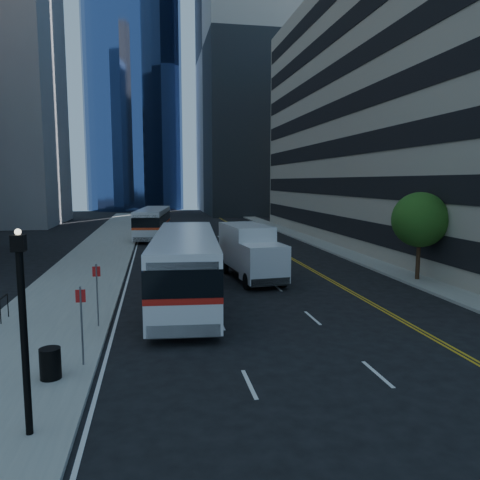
{
  "coord_description": "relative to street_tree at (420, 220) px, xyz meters",
  "views": [
    {
      "loc": [
        -6.08,
        -16.69,
        5.85
      ],
      "look_at": [
        -1.74,
        7.21,
        2.8
      ],
      "focal_mm": 35.0,
      "sensor_mm": 36.0,
      "label": 1
    }
  ],
  "objects": [
    {
      "name": "lamp_post",
      "position": [
        -18.0,
        -14.0,
        -0.92
      ],
      "size": [
        0.28,
        0.28,
        4.56
      ],
      "color": "black",
      "rests_on": "sidewalk_west"
    },
    {
      "name": "trash_can",
      "position": [
        -18.18,
        -10.91,
        -3.04
      ],
      "size": [
        0.67,
        0.67,
        0.91
      ],
      "primitive_type": "cylinder",
      "rotation": [
        0.0,
        0.0,
        0.12
      ],
      "color": "black",
      "rests_on": "sidewalk_west"
    },
    {
      "name": "office_tower_north",
      "position": [
        9.0,
        64.0,
        26.36
      ],
      "size": [
        30.0,
        28.0,
        60.0
      ],
      "primitive_type": "cube",
      "color": "gray",
      "rests_on": "ground"
    },
    {
      "name": "street_tree",
      "position": [
        0.0,
        0.0,
        0.0
      ],
      "size": [
        3.2,
        3.2,
        5.1
      ],
      "color": "#332114",
      "rests_on": "sidewalk_east"
    },
    {
      "name": "sidewalk_east",
      "position": [
        -0.0,
        17.0,
        -3.57
      ],
      "size": [
        2.0,
        90.0,
        0.15
      ],
      "primitive_type": "cube",
      "color": "gray",
      "rests_on": "ground"
    },
    {
      "name": "ground",
      "position": [
        -9.0,
        -8.0,
        -3.64
      ],
      "size": [
        160.0,
        160.0,
        0.0
      ],
      "primitive_type": "plane",
      "color": "black",
      "rests_on": "ground"
    },
    {
      "name": "glass_tower",
      "position": [
        -19.0,
        77.0,
        36.36
      ],
      "size": [
        20.0,
        20.0,
        80.0
      ],
      "primitive_type": "cylinder",
      "color": "#314983",
      "rests_on": "ground"
    },
    {
      "name": "sidewalk_west",
      "position": [
        -19.5,
        17.0,
        -3.57
      ],
      "size": [
        5.0,
        90.0,
        0.15
      ],
      "primitive_type": "cube",
      "color": "gray",
      "rests_on": "ground"
    },
    {
      "name": "box_truck",
      "position": [
        -9.5,
        2.43,
        -1.94
      ],
      "size": [
        3.03,
        6.93,
        3.22
      ],
      "rotation": [
        0.0,
        0.0,
        0.11
      ],
      "color": "silver",
      "rests_on": "ground"
    },
    {
      "name": "bus_rear",
      "position": [
        -15.33,
        24.64,
        -1.98
      ],
      "size": [
        3.88,
        12.01,
        3.04
      ],
      "rotation": [
        0.0,
        0.0,
        -0.11
      ],
      "color": "silver",
      "rests_on": "ground"
    },
    {
      "name": "bus_front",
      "position": [
        -13.69,
        -2.22,
        -1.81
      ],
      "size": [
        3.83,
        13.16,
        3.35
      ],
      "rotation": [
        0.0,
        0.0,
        -0.08
      ],
      "color": "silver",
      "rests_on": "ground"
    }
  ]
}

